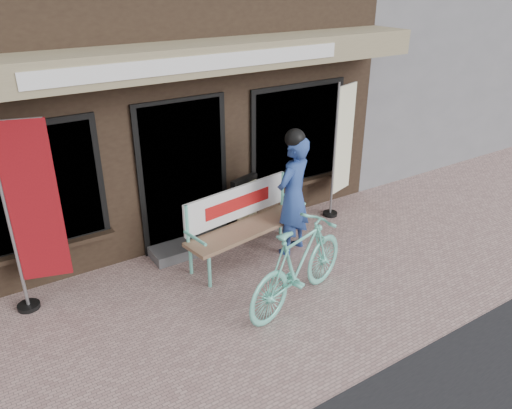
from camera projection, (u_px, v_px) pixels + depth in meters
ground at (260, 312)px, 6.01m from camera, size 70.00×70.00×0.00m
storefront at (101, 18)px, 8.51m from camera, size 7.00×6.77×6.00m
neighbor_right_near at (415, 9)px, 13.16m from camera, size 10.00×7.00×5.60m
bench at (243, 218)px, 6.94m from camera, size 1.94×0.77×1.02m
person at (293, 194)px, 6.95m from camera, size 0.74×0.62×1.84m
bicycle at (298, 265)px, 5.96m from camera, size 1.86×1.00×1.08m
nobori_red at (31, 214)px, 5.60m from camera, size 0.72×0.34×2.41m
nobori_cream at (342, 147)px, 8.04m from camera, size 0.66×0.32×2.22m
menu_stand at (245, 207)px, 7.48m from camera, size 0.50×0.24×0.99m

